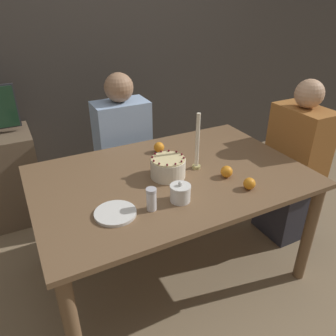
# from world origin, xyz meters

# --- Properties ---
(ground_plane) EXTENTS (12.00, 12.00, 0.00)m
(ground_plane) POSITION_xyz_m (0.00, 0.00, 0.00)
(ground_plane) COLOR #8C7556
(wall_behind) EXTENTS (8.00, 0.05, 2.60)m
(wall_behind) POSITION_xyz_m (0.00, 1.40, 1.30)
(wall_behind) COLOR #38332D
(wall_behind) RESTS_ON ground_plane
(dining_table) EXTENTS (1.59, 1.04, 0.74)m
(dining_table) POSITION_xyz_m (0.00, 0.00, 0.65)
(dining_table) COLOR brown
(dining_table) RESTS_ON ground_plane
(cake) EXTENTS (0.20, 0.20, 0.13)m
(cake) POSITION_xyz_m (-0.03, -0.01, 0.80)
(cake) COLOR #EFE5CC
(cake) RESTS_ON dining_table
(sugar_bowl) EXTENTS (0.11, 0.11, 0.11)m
(sugar_bowl) POSITION_xyz_m (-0.08, -0.26, 0.79)
(sugar_bowl) COLOR white
(sugar_bowl) RESTS_ON dining_table
(sugar_shaker) EXTENTS (0.05, 0.05, 0.12)m
(sugar_shaker) POSITION_xyz_m (-0.25, -0.27, 0.80)
(sugar_shaker) COLOR white
(sugar_shaker) RESTS_ON dining_table
(plate_stack) EXTENTS (0.21, 0.21, 0.02)m
(plate_stack) POSITION_xyz_m (-0.42, -0.23, 0.75)
(plate_stack) COLOR white
(plate_stack) RESTS_ON dining_table
(candle) EXTENTS (0.05, 0.05, 0.35)m
(candle) POSITION_xyz_m (0.17, 0.00, 0.89)
(candle) COLOR tan
(candle) RESTS_ON dining_table
(orange_fruit_0) EXTENTS (0.07, 0.07, 0.07)m
(orange_fruit_0) POSITION_xyz_m (0.27, -0.17, 0.78)
(orange_fruit_0) COLOR orange
(orange_fruit_0) RESTS_ON dining_table
(orange_fruit_1) EXTENTS (0.07, 0.07, 0.07)m
(orange_fruit_1) POSITION_xyz_m (0.07, 0.31, 0.78)
(orange_fruit_1) COLOR orange
(orange_fruit_1) RESTS_ON dining_table
(orange_fruit_2) EXTENTS (0.07, 0.07, 0.07)m
(orange_fruit_2) POSITION_xyz_m (0.31, -0.33, 0.78)
(orange_fruit_2) COLOR orange
(orange_fruit_2) RESTS_ON dining_table
(person_man_blue_shirt) EXTENTS (0.40, 0.34, 1.20)m
(person_man_blue_shirt) POSITION_xyz_m (-0.04, 0.72, 0.52)
(person_man_blue_shirt) COLOR #595960
(person_man_blue_shirt) RESTS_ON ground_plane
(person_woman_floral) EXTENTS (0.34, 0.40, 1.20)m
(person_woman_floral) POSITION_xyz_m (0.99, -0.04, 0.52)
(person_woman_floral) COLOR #2D2D38
(person_woman_floral) RESTS_ON ground_plane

